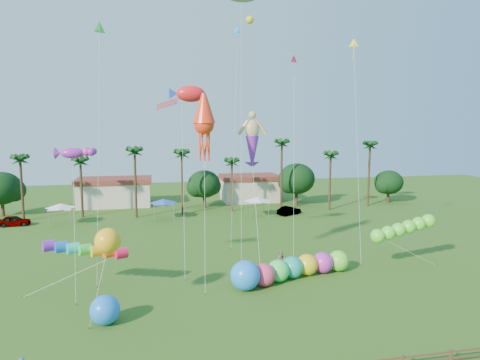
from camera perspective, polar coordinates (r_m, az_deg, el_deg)
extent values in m
plane|color=#285116|center=(30.29, 4.03, -19.56)|extent=(160.00, 160.00, 0.00)
cylinder|color=#3A2819|center=(69.22, -27.06, -1.22)|extent=(0.36, 0.36, 9.00)
cylinder|color=#3A2819|center=(68.52, -20.37, -1.17)|extent=(0.36, 0.36, 8.50)
cylinder|color=#3A2819|center=(65.67, -13.75, -0.61)|extent=(0.36, 0.36, 10.00)
cylinder|color=#3A2819|center=(66.78, -7.71, -0.56)|extent=(0.36, 0.36, 9.50)
cylinder|color=#3A2819|center=(68.85, -1.10, -0.90)|extent=(0.36, 0.36, 8.00)
cylinder|color=#3A2819|center=(69.59, 5.54, 0.40)|extent=(0.36, 0.36, 11.00)
cylinder|color=#3A2819|center=(71.55, 11.90, -0.35)|extent=(0.36, 0.36, 9.00)
cylinder|color=#3A2819|center=(76.74, 16.81, 0.56)|extent=(0.36, 0.36, 10.50)
sphere|color=#113814|center=(74.19, -29.22, -0.97)|extent=(5.88, 5.88, 5.88)
sphere|color=#113814|center=(72.18, -4.80, -0.53)|extent=(5.46, 5.46, 5.46)
sphere|color=#113814|center=(74.71, 7.57, 0.17)|extent=(6.30, 6.30, 6.30)
sphere|color=#113814|center=(81.10, 19.22, -0.28)|extent=(5.04, 5.04, 5.04)
cube|color=beige|center=(77.21, -16.36, -1.82)|extent=(12.00, 7.00, 4.00)
cube|color=beige|center=(78.87, 1.29, -1.35)|extent=(10.00, 7.00, 4.00)
pyramid|color=white|center=(64.24, -22.75, -3.17)|extent=(3.00, 3.00, 0.60)
pyramid|color=blue|center=(63.99, -10.18, -2.76)|extent=(3.00, 3.00, 0.60)
pyramid|color=white|center=(64.84, 2.32, -2.52)|extent=(3.00, 3.00, 0.60)
cube|color=brown|center=(29.01, 26.27, -20.48)|extent=(0.12, 0.12, 1.00)
imported|color=#4C4C54|center=(66.88, -27.91, -4.83)|extent=(4.33, 2.01, 1.43)
imported|color=#4C4C54|center=(66.89, 6.56, -4.08)|extent=(4.26, 3.19, 1.34)
imported|color=gray|center=(42.16, 5.55, -10.56)|extent=(0.99, 0.90, 1.64)
sphere|color=#DD3A60|center=(37.55, 3.22, -12.51)|extent=(1.98, 1.98, 1.98)
sphere|color=#37EC5A|center=(38.63, 5.10, -11.96)|extent=(1.98, 1.98, 1.98)
sphere|color=#16A088|center=(39.64, 6.99, -11.48)|extent=(1.98, 1.98, 1.98)
sphere|color=yellow|center=(40.55, 8.95, -11.09)|extent=(1.98, 1.98, 1.98)
sphere|color=#C22DB4|center=(41.37, 10.98, -10.76)|extent=(1.98, 1.98, 1.98)
sphere|color=#65E232|center=(42.20, 12.99, -10.45)|extent=(1.98, 1.98, 1.98)
sphere|color=#1C80FE|center=(36.55, 0.69, -12.60)|extent=(3.17, 3.17, 2.52)
sphere|color=blue|center=(32.19, -17.56, -16.19)|extent=(2.07, 2.07, 2.07)
cylinder|color=#E21943|center=(36.50, -18.23, -9.42)|extent=(6.65, 2.58, 0.90)
cylinder|color=silver|center=(37.73, -21.52, -11.74)|extent=(7.84, 0.85, 3.45)
cylinder|color=brown|center=(39.52, -27.06, -13.68)|extent=(0.08, 0.08, 0.16)
ellipsoid|color=#5BE633|center=(42.66, 17.86, -7.12)|extent=(7.31, 3.28, 1.58)
cylinder|color=silver|center=(44.82, 21.42, -8.81)|extent=(6.56, 0.19, 3.37)
cylinder|color=brown|center=(47.14, 24.68, -10.21)|extent=(0.08, 0.08, 0.16)
sphere|color=#FFAF14|center=(31.91, -17.23, -7.75)|extent=(2.13, 2.13, 1.83)
cylinder|color=silver|center=(31.92, -18.35, -13.03)|extent=(1.28, 1.88, 5.59)
cylinder|color=brown|center=(32.19, -19.51, -18.13)|extent=(0.08, 0.08, 0.16)
cylinder|color=silver|center=(39.23, 2.23, -4.01)|extent=(0.20, 4.43, 12.06)
cylinder|color=brown|center=(38.77, 2.85, -13.29)|extent=(0.08, 0.08, 0.16)
ellipsoid|color=red|center=(42.60, -6.59, 11.34)|extent=(4.30, 1.67, 1.76)
cylinder|color=silver|center=(40.06, -6.94, -0.41)|extent=(1.24, 5.47, 16.78)
cylinder|color=brown|center=(39.35, -7.33, -13.03)|extent=(0.08, 0.08, 0.16)
cylinder|color=silver|center=(45.16, 0.16, 7.47)|extent=(1.36, 6.59, 27.75)
cylinder|color=brown|center=(43.94, 0.17, -10.80)|extent=(0.08, 0.08, 0.16)
cone|color=#FF3414|center=(36.58, -4.81, 7.37)|extent=(2.42, 2.42, 5.49)
cylinder|color=silver|center=(35.62, -4.74, -3.76)|extent=(0.46, 3.18, 13.78)
cylinder|color=brown|center=(36.02, -4.67, -14.94)|extent=(0.08, 0.08, 0.16)
ellipsoid|color=purple|center=(36.78, -21.42, 3.36)|extent=(3.62, 2.83, 1.24)
cylinder|color=silver|center=(36.07, -21.23, -5.93)|extent=(0.26, 3.06, 11.51)
cylinder|color=brown|center=(36.30, -21.04, -15.23)|extent=(0.08, 0.08, 0.16)
cone|color=#E41946|center=(47.36, 7.21, 15.64)|extent=(1.03, 0.69, 1.05)
cylinder|color=silver|center=(44.58, 7.19, 2.86)|extent=(1.29, 4.62, 20.67)
cylinder|color=brown|center=(44.20, 7.16, -10.75)|extent=(0.08, 0.08, 0.16)
cone|color=yellow|center=(46.80, 14.94, 17.15)|extent=(1.06, 0.66, 1.06)
cylinder|color=silver|center=(44.32, 15.38, 3.46)|extent=(0.39, 3.89, 21.94)
cylinder|color=brown|center=(44.54, 15.85, -10.83)|extent=(0.08, 0.08, 0.16)
cone|color=#39F24A|center=(41.59, -18.20, 18.60)|extent=(1.20, 0.94, 1.27)
cylinder|color=silver|center=(38.94, -18.37, 3.02)|extent=(0.69, 3.82, 22.12)
cylinder|color=brown|center=(39.40, -18.55, -13.32)|extent=(0.08, 0.08, 0.16)
cone|color=#1882DF|center=(51.78, -0.33, 19.31)|extent=(1.15, 0.59, 1.13)
cylinder|color=silver|center=(48.50, -0.77, 5.54)|extent=(1.62, 4.06, 24.54)
cylinder|color=brown|center=(48.28, -1.23, -9.14)|extent=(0.08, 0.08, 0.16)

